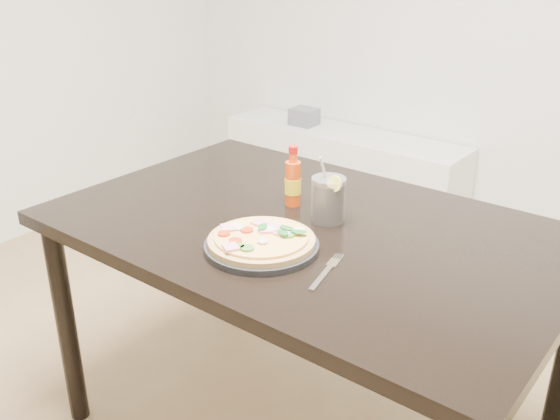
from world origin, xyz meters
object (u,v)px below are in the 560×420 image
Objects in this scene: media_console at (341,175)px; plate at (262,246)px; pizza at (262,239)px; fork at (327,270)px; cola_cup at (328,200)px; dining_table at (307,250)px; hot_sauce_bottle at (293,182)px.

plate is at bearing -63.39° from media_console.
media_console is at bearing 116.59° from pizza.
fork is (0.20, 0.01, -0.01)m from plate.
plate is 0.20m from fork.
cola_cup is (0.03, 0.25, 0.03)m from pizza.
dining_table is 4.84× the size of plate.
cola_cup is at bearing 57.94° from dining_table.
cola_cup is at bearing 82.67° from pizza.
dining_table is at bearing -60.58° from media_console.
hot_sauce_bottle is 0.41m from fork.
fork is at bearing -44.11° from dining_table.
pizza is 0.19× the size of media_console.
dining_table is 7.59× the size of cola_cup.
hot_sauce_bottle is 1.74m from media_console.
fork is (0.20, 0.00, -0.02)m from pizza.
pizza is (-0.00, 0.00, 0.02)m from plate.
hot_sauce_bottle is at bearing 144.17° from dining_table.
hot_sauce_bottle is at bearing 111.92° from plate.
hot_sauce_bottle is (-0.11, 0.08, 0.15)m from dining_table.
pizza is 0.25m from cola_cup.
hot_sauce_bottle is at bearing 125.31° from fork.
media_console is at bearing 117.45° from hot_sauce_bottle.
cola_cup is (0.03, 0.05, 0.14)m from dining_table.
pizza is at bearing -63.41° from media_console.
cola_cup is at bearing -58.79° from media_console.
cola_cup is at bearing -10.56° from hot_sauce_bottle.
hot_sauce_bottle is at bearing -62.55° from media_console.
cola_cup reaches higher than media_console.
cola_cup is 0.30m from fork.
dining_table is 1.00× the size of media_console.
media_console is (-0.87, 1.73, -0.53)m from pizza.
dining_table is at bearing 122.59° from fork.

